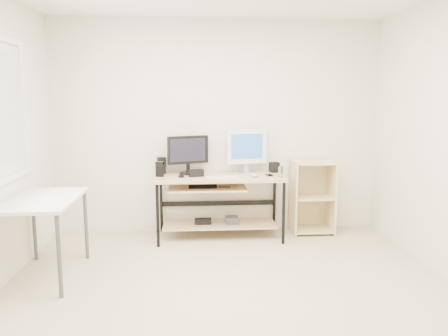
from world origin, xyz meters
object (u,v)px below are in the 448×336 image
Objects in this scene: shelf_unit at (311,196)px; black_monitor at (188,152)px; white_imac at (247,147)px; audio_controller at (160,169)px; side_table at (43,207)px; desk at (217,193)px.

black_monitor is at bearing -179.84° from shelf_unit.
audio_controller is (-1.04, -0.20, -0.22)m from white_imac.
audio_controller is at bearing 177.05° from white_imac.
black_monitor is (1.31, 1.22, 0.34)m from side_table.
white_imac is (0.71, 0.04, 0.05)m from black_monitor.
shelf_unit is at bearing -19.65° from black_monitor.
white_imac is at bearing 26.18° from audio_controller.
audio_controller is (-1.85, -0.17, 0.39)m from shelf_unit.
side_table is 2.04× the size of black_monitor.
black_monitor reaches higher than audio_controller.
desk is at bearing -172.23° from shelf_unit.
white_imac is (2.02, 1.25, 0.39)m from side_table.
desk is at bearing 32.65° from side_table.
white_imac is (0.37, 0.19, 0.52)m from desk.
audio_controller is at bearing -173.22° from black_monitor.
black_monitor is at bearing 169.08° from white_imac.
white_imac reaches higher than audio_controller.
desk is at bearing -166.25° from white_imac.
audio_controller is at bearing 46.94° from side_table.
audio_controller reaches higher than side_table.
shelf_unit is at bearing -15.94° from white_imac.
shelf_unit is at bearing 7.77° from desk.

